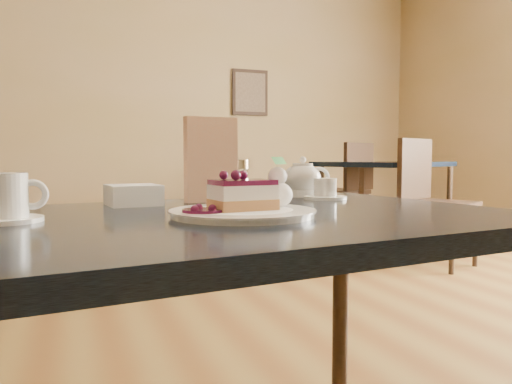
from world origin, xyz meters
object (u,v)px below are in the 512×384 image
object	(u,v)px
coffee_set	(6,200)
bg_table_far_right	(382,241)
main_table	(232,251)
dessert_plate	(243,213)
cheesecake_slice	(243,195)
tea_set	(307,182)

from	to	relation	value
coffee_set	bg_table_far_right	xyz separation A→B (m)	(2.69, 2.75, -0.67)
main_table	bg_table_far_right	xyz separation A→B (m)	(2.29, 2.77, -0.56)
main_table	dessert_plate	xyz separation A→B (m)	(0.01, -0.05, 0.08)
coffee_set	bg_table_far_right	size ratio (longest dim) A/B	0.07
cheesecake_slice	bg_table_far_right	xyz separation A→B (m)	(2.29, 2.82, -0.67)
main_table	dessert_plate	distance (m)	0.09
dessert_plate	coffee_set	world-z (taller)	coffee_set
dessert_plate	bg_table_far_right	bearing A→B (deg)	50.92
coffee_set	bg_table_far_right	bearing A→B (deg)	45.65
dessert_plate	cheesecake_slice	xyz separation A→B (m)	(-0.00, -0.00, 0.03)
bg_table_far_right	dessert_plate	bearing A→B (deg)	-150.66
dessert_plate	coffee_set	xyz separation A→B (m)	(-0.40, 0.07, 0.03)
main_table	coffee_set	world-z (taller)	coffee_set
dessert_plate	tea_set	xyz separation A→B (m)	(0.31, 0.37, 0.03)
main_table	tea_set	bearing A→B (deg)	38.01
cheesecake_slice	coffee_set	world-z (taller)	coffee_set
coffee_set	tea_set	size ratio (longest dim) A/B	0.62
cheesecake_slice	coffee_set	size ratio (longest dim) A/B	0.93
coffee_set	tea_set	bearing A→B (deg)	22.63
cheesecake_slice	tea_set	xyz separation A→B (m)	(0.31, 0.37, 0.00)
bg_table_far_right	tea_set	bearing A→B (deg)	-150.41
dessert_plate	coffee_set	distance (m)	0.41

